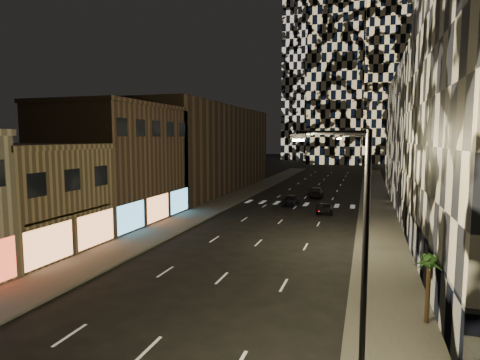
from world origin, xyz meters
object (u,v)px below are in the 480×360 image
Objects in this scene: car_dark_midlane at (290,200)px; palm_tree at (429,267)px; streetlight_near at (357,248)px; car_dark_oncoming at (316,192)px; streetlight_far at (363,182)px; car_dark_rightlane at (324,209)px.

palm_tree is (12.38, -31.75, 2.18)m from car_dark_midlane.
streetlight_near is 47.83m from car_dark_oncoming.
streetlight_near is 1.00× the size of streetlight_far.
car_dark_oncoming is at bearing 104.05° from palm_tree.
car_dark_oncoming is 13.33m from car_dark_rightlane.
palm_tree is at bearing -63.35° from car_dark_midlane.
streetlight_far is 2.20× the size of car_dark_midlane.
car_dark_midlane is (-9.24, 18.66, -4.66)m from streetlight_far.
car_dark_rightlane is (4.88, -4.63, -0.13)m from car_dark_midlane.
car_dark_oncoming is 41.49m from palm_tree.
car_dark_oncoming is (2.32, 8.45, 0.05)m from car_dark_midlane.
palm_tree reaches higher than car_dark_rightlane.
car_dark_midlane is at bearing 116.34° from streetlight_far.
streetlight_near is 2.20× the size of car_dark_rightlane.
streetlight_far reaches higher than car_dark_midlane.
car_dark_oncoming is at bearing 104.31° from streetlight_far.
palm_tree is (7.50, -27.12, 2.31)m from car_dark_rightlane.
streetlight_far is 1.74× the size of car_dark_oncoming.
streetlight_far is 2.73× the size of palm_tree.
car_dark_midlane is 6.73m from car_dark_rightlane.
streetlight_near is 34.64m from car_dark_rightlane.
palm_tree is at bearing -76.49° from streetlight_far.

